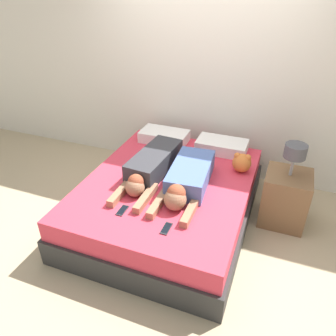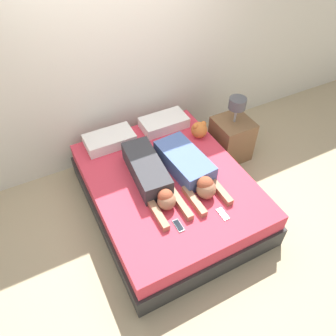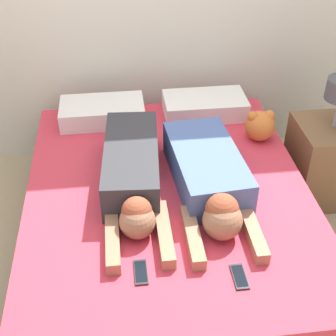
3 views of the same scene
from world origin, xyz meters
The scene contains 11 objects.
ground_plane centered at (0.00, 0.00, 0.00)m, with size 12.00×12.00×0.00m, color tan.
wall_back centered at (0.00, 1.21, 1.30)m, with size 12.00×0.06×2.60m.
bed centered at (0.00, 0.00, 0.24)m, with size 1.71×2.12×0.50m.
pillow_head_left centered at (-0.37, 0.83, 0.56)m, with size 0.59×0.33×0.14m.
pillow_head_right centered at (0.37, 0.83, 0.56)m, with size 0.59×0.33×0.14m.
person_left centered at (-0.20, 0.02, 0.61)m, with size 0.37×1.15×0.23m.
person_right centered at (0.23, -0.06, 0.60)m, with size 0.43×1.08×0.24m.
cell_phone_left centered at (-0.21, -0.62, 0.50)m, with size 0.06×0.15×0.01m.
cell_phone_right centered at (0.26, -0.70, 0.50)m, with size 0.06×0.15×0.01m.
plush_toy centered at (0.67, 0.46, 0.60)m, with size 0.20×0.20×0.21m.
nightstand centered at (1.18, 0.41, 0.32)m, with size 0.46×0.46×0.93m.
Camera 1 is at (1.02, -2.66, 2.38)m, focal length 35.00 mm.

